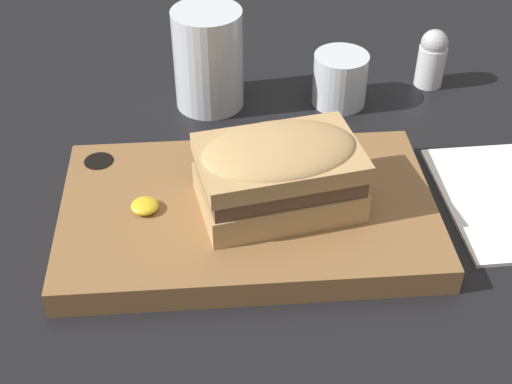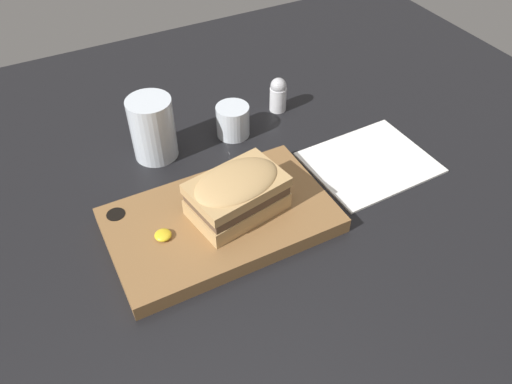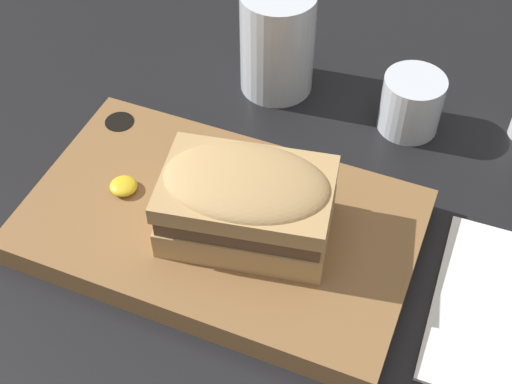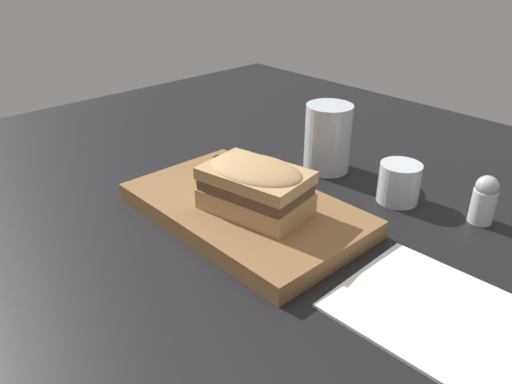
# 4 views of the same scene
# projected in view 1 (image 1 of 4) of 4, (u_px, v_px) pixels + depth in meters

# --- Properties ---
(dining_table) EXTENTS (1.54, 1.28, 0.02)m
(dining_table) POSITION_uv_depth(u_px,v_px,m) (312.00, 199.00, 0.72)
(dining_table) COLOR black
(dining_table) RESTS_ON ground
(serving_board) EXTENTS (0.35, 0.21, 0.03)m
(serving_board) POSITION_uv_depth(u_px,v_px,m) (247.00, 213.00, 0.67)
(serving_board) COLOR olive
(serving_board) RESTS_ON dining_table
(sandwich) EXTENTS (0.16, 0.12, 0.07)m
(sandwich) POSITION_uv_depth(u_px,v_px,m) (279.00, 170.00, 0.63)
(sandwich) COLOR tan
(sandwich) RESTS_ON serving_board
(mustard_dollop) EXTENTS (0.03, 0.03, 0.01)m
(mustard_dollop) POSITION_uv_depth(u_px,v_px,m) (145.00, 206.00, 0.65)
(mustard_dollop) COLOR gold
(mustard_dollop) RESTS_ON serving_board
(water_glass) EXTENTS (0.08, 0.08, 0.12)m
(water_glass) POSITION_uv_depth(u_px,v_px,m) (209.00, 65.00, 0.81)
(water_glass) COLOR silver
(water_glass) RESTS_ON dining_table
(wine_glass) EXTENTS (0.06, 0.06, 0.06)m
(wine_glass) POSITION_uv_depth(u_px,v_px,m) (340.00, 82.00, 0.83)
(wine_glass) COLOR silver
(wine_glass) RESTS_ON dining_table
(salt_shaker) EXTENTS (0.03, 0.03, 0.07)m
(salt_shaker) POSITION_uv_depth(u_px,v_px,m) (432.00, 58.00, 0.85)
(salt_shaker) COLOR white
(salt_shaker) RESTS_ON dining_table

